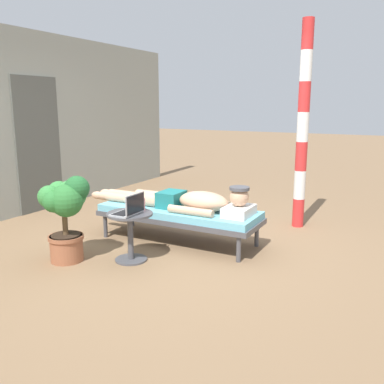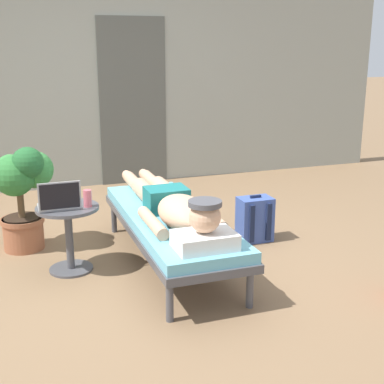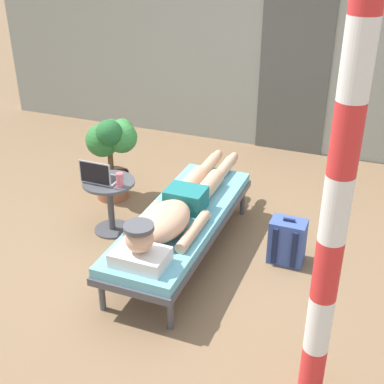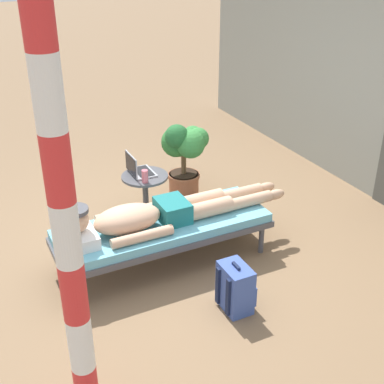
{
  "view_description": "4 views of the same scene",
  "coord_description": "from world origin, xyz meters",
  "px_view_note": "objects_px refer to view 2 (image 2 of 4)",
  "views": [
    {
      "loc": [
        -4.01,
        -2.5,
        1.64
      ],
      "look_at": [
        0.28,
        -0.21,
        0.61
      ],
      "focal_mm": 39.16,
      "sensor_mm": 36.0,
      "label": 1
    },
    {
      "loc": [
        -0.98,
        -3.91,
        1.72
      ],
      "look_at": [
        0.37,
        -0.08,
        0.58
      ],
      "focal_mm": 49.64,
      "sensor_mm": 36.0,
      "label": 2
    },
    {
      "loc": [
        1.7,
        -3.64,
        2.68
      ],
      "look_at": [
        0.26,
        -0.03,
        0.62
      ],
      "focal_mm": 49.24,
      "sensor_mm": 36.0,
      "label": 3
    },
    {
      "loc": [
        3.89,
        -1.62,
        2.79
      ],
      "look_at": [
        0.26,
        0.18,
        0.7
      ],
      "focal_mm": 48.23,
      "sensor_mm": 36.0,
      "label": 4
    }
  ],
  "objects_px": {
    "side_table": "(69,227)",
    "backpack": "(255,219)",
    "drink_glass": "(88,198)",
    "lounge_chair": "(170,223)",
    "person_reclining": "(174,206)",
    "potted_plant": "(22,185)",
    "laptop": "(59,202)"
  },
  "relations": [
    {
      "from": "drink_glass",
      "to": "backpack",
      "type": "relative_size",
      "value": 0.31
    },
    {
      "from": "lounge_chair",
      "to": "drink_glass",
      "type": "xyz_separation_m",
      "value": [
        -0.63,
        0.08,
        0.24
      ]
    },
    {
      "from": "backpack",
      "to": "lounge_chair",
      "type": "bearing_deg",
      "value": -163.69
    },
    {
      "from": "person_reclining",
      "to": "drink_glass",
      "type": "xyz_separation_m",
      "value": [
        -0.63,
        0.18,
        0.07
      ]
    },
    {
      "from": "backpack",
      "to": "person_reclining",
      "type": "bearing_deg",
      "value": -157.73
    },
    {
      "from": "lounge_chair",
      "to": "backpack",
      "type": "distance_m",
      "value": 0.92
    },
    {
      "from": "lounge_chair",
      "to": "laptop",
      "type": "relative_size",
      "value": 6.39
    },
    {
      "from": "person_reclining",
      "to": "drink_glass",
      "type": "height_order",
      "value": "person_reclining"
    },
    {
      "from": "drink_glass",
      "to": "potted_plant",
      "type": "bearing_deg",
      "value": 124.89
    },
    {
      "from": "person_reclining",
      "to": "laptop",
      "type": "height_order",
      "value": "laptop"
    },
    {
      "from": "laptop",
      "to": "drink_glass",
      "type": "bearing_deg",
      "value": -1.21
    },
    {
      "from": "drink_glass",
      "to": "potted_plant",
      "type": "distance_m",
      "value": 0.79
    },
    {
      "from": "potted_plant",
      "to": "side_table",
      "type": "bearing_deg",
      "value": -62.96
    },
    {
      "from": "drink_glass",
      "to": "backpack",
      "type": "xyz_separation_m",
      "value": [
        1.5,
        0.17,
        -0.39
      ]
    },
    {
      "from": "laptop",
      "to": "potted_plant",
      "type": "xyz_separation_m",
      "value": [
        -0.24,
        0.65,
        -0.01
      ]
    },
    {
      "from": "drink_glass",
      "to": "potted_plant",
      "type": "height_order",
      "value": "potted_plant"
    },
    {
      "from": "drink_glass",
      "to": "lounge_chair",
      "type": "bearing_deg",
      "value": -7.35
    },
    {
      "from": "side_table",
      "to": "backpack",
      "type": "relative_size",
      "value": 1.23
    },
    {
      "from": "lounge_chair",
      "to": "side_table",
      "type": "relative_size",
      "value": 3.78
    },
    {
      "from": "lounge_chair",
      "to": "drink_glass",
      "type": "height_order",
      "value": "drink_glass"
    },
    {
      "from": "person_reclining",
      "to": "lounge_chair",
      "type": "bearing_deg",
      "value": 90.0
    },
    {
      "from": "potted_plant",
      "to": "backpack",
      "type": "bearing_deg",
      "value": -13.71
    },
    {
      "from": "drink_glass",
      "to": "backpack",
      "type": "distance_m",
      "value": 1.56
    },
    {
      "from": "side_table",
      "to": "potted_plant",
      "type": "bearing_deg",
      "value": 117.04
    },
    {
      "from": "side_table",
      "to": "potted_plant",
      "type": "distance_m",
      "value": 0.7
    },
    {
      "from": "drink_glass",
      "to": "laptop",
      "type": "bearing_deg",
      "value": 178.79
    },
    {
      "from": "lounge_chair",
      "to": "laptop",
      "type": "distance_m",
      "value": 0.88
    },
    {
      "from": "laptop",
      "to": "drink_glass",
      "type": "height_order",
      "value": "laptop"
    },
    {
      "from": "backpack",
      "to": "potted_plant",
      "type": "xyz_separation_m",
      "value": [
        -1.95,
        0.48,
        0.38
      ]
    },
    {
      "from": "side_table",
      "to": "laptop",
      "type": "xyz_separation_m",
      "value": [
        -0.06,
        -0.05,
        0.23
      ]
    },
    {
      "from": "laptop",
      "to": "lounge_chair",
      "type": "bearing_deg",
      "value": -5.82
    },
    {
      "from": "drink_glass",
      "to": "potted_plant",
      "type": "xyz_separation_m",
      "value": [
        -0.45,
        0.65,
        -0.02
      ]
    }
  ]
}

